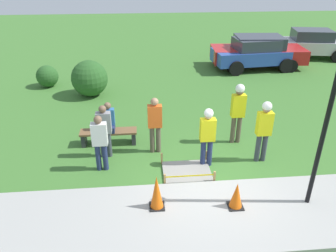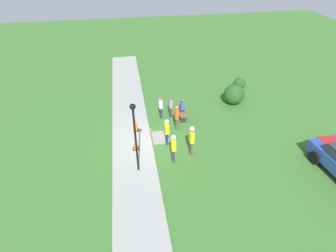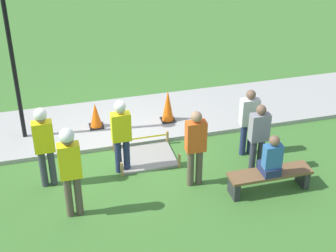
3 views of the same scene
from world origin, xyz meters
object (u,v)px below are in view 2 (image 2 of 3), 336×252
(traffic_cone_near_patch, at_px, (136,125))
(person_seated_on_bench, at_px, (182,106))
(lamppost_near, at_px, (135,130))
(park_bench, at_px, (181,112))
(worker_assistant, at_px, (192,138))
(bystander_in_orange_shirt, at_px, (177,116))
(worker_trainee, at_px, (173,146))
(bystander_in_white_shirt, at_px, (171,106))
(traffic_cone_far_patch, at_px, (136,145))
(worker_supervisor, at_px, (167,130))
(bystander_in_gray_shirt, at_px, (161,106))

(traffic_cone_near_patch, xyz_separation_m, person_seated_on_bench, (-1.24, 3.19, 0.29))
(lamppost_near, bearing_deg, park_bench, 145.24)
(worker_assistant, xyz_separation_m, bystander_in_orange_shirt, (-2.49, -0.34, -0.19))
(worker_trainee, height_order, bystander_in_white_shirt, worker_trainee)
(traffic_cone_far_patch, bearing_deg, worker_trainee, 57.39)
(park_bench, relative_size, lamppost_near, 0.42)
(traffic_cone_near_patch, distance_m, worker_assistant, 3.94)
(bystander_in_orange_shirt, bearing_deg, worker_assistant, 7.79)
(person_seated_on_bench, height_order, worker_assistant, worker_assistant)
(park_bench, xyz_separation_m, person_seated_on_bench, (0.03, 0.05, 0.48))
(worker_supervisor, distance_m, bystander_in_white_shirt, 2.85)
(traffic_cone_near_patch, bearing_deg, lamppost_near, -2.29)
(park_bench, distance_m, lamppost_near, 6.24)
(traffic_cone_far_patch, xyz_separation_m, park_bench, (-3.03, 3.29, -0.09))
(park_bench, xyz_separation_m, bystander_in_white_shirt, (-0.02, -0.72, 0.57))
(worker_assistant, xyz_separation_m, lamppost_near, (0.85, -3.03, 1.58))
(traffic_cone_far_patch, bearing_deg, worker_assistant, 74.53)
(bystander_in_gray_shirt, bearing_deg, traffic_cone_near_patch, -52.38)
(traffic_cone_far_patch, bearing_deg, person_seated_on_bench, 131.91)
(traffic_cone_near_patch, height_order, person_seated_on_bench, person_seated_on_bench)
(worker_assistant, bearing_deg, person_seated_on_bench, 175.53)
(bystander_in_orange_shirt, distance_m, lamppost_near, 4.64)
(bystander_in_gray_shirt, relative_size, bystander_in_white_shirt, 1.01)
(person_seated_on_bench, relative_size, bystander_in_white_shirt, 0.56)
(bystander_in_gray_shirt, bearing_deg, lamppost_near, -21.56)
(traffic_cone_near_patch, relative_size, park_bench, 0.48)
(lamppost_near, bearing_deg, worker_supervisor, 137.18)
(worker_supervisor, height_order, worker_trainee, worker_trainee)
(park_bench, bearing_deg, bystander_in_white_shirt, -92.00)
(person_seated_on_bench, distance_m, bystander_in_white_shirt, 0.77)
(worker_supervisor, relative_size, bystander_in_orange_shirt, 1.00)
(worker_assistant, xyz_separation_m, worker_trainee, (0.41, -1.09, -0.08))
(worker_supervisor, relative_size, bystander_in_gray_shirt, 1.06)
(bystander_in_white_shirt, bearing_deg, traffic_cone_far_patch, -40.12)
(park_bench, height_order, worker_assistant, worker_assistant)
(person_seated_on_bench, height_order, worker_supervisor, worker_supervisor)
(park_bench, height_order, person_seated_on_bench, person_seated_on_bench)
(park_bench, relative_size, bystander_in_orange_shirt, 1.00)
(person_seated_on_bench, distance_m, lamppost_near, 6.07)
(lamppost_near, bearing_deg, worker_trainee, 102.79)
(bystander_in_orange_shirt, xyz_separation_m, lamppost_near, (3.34, -2.69, 1.76))
(worker_supervisor, bearing_deg, park_bench, 152.36)
(worker_trainee, relative_size, lamppost_near, 0.44)
(traffic_cone_far_patch, xyz_separation_m, lamppost_near, (1.69, 0.01, 2.31))
(worker_supervisor, bearing_deg, traffic_cone_near_patch, -130.29)
(traffic_cone_far_patch, relative_size, worker_supervisor, 0.37)
(worker_trainee, xyz_separation_m, bystander_in_gray_shirt, (-4.37, -0.04, -0.17))
(worker_assistant, relative_size, bystander_in_orange_shirt, 1.11)
(traffic_cone_near_patch, height_order, bystander_in_white_shirt, bystander_in_white_shirt)
(bystander_in_gray_shirt, height_order, bystander_in_white_shirt, bystander_in_gray_shirt)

